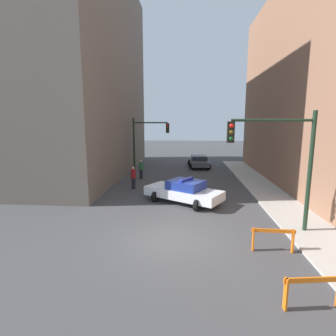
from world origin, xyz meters
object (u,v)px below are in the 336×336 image
Objects in this scene: traffic_light_far at (145,138)px; barrier_mid at (273,236)px; pedestrian_crossing at (133,177)px; barrier_front at (313,287)px; traffic_light_near at (283,153)px; police_car at (184,191)px; parked_car_near at (199,161)px; pedestrian_corner at (141,169)px.

barrier_mid is at bearing -64.29° from traffic_light_far.
pedestrian_crossing reaches higher than barrier_front.
traffic_light_near is 3.13× the size of pedestrian_crossing.
traffic_light_far is at bearing 111.88° from barrier_front.
parked_car_near is (1.43, 12.79, -0.05)m from police_car.
pedestrian_crossing is at bearing -121.85° from parked_car_near.
traffic_light_near is at bearing -84.28° from parked_car_near.
traffic_light_far is at bearing -108.52° from pedestrian_corner.
police_car is (-4.24, 4.00, -2.81)m from traffic_light_near.
parked_car_near is 2.77× the size of barrier_front.
barrier_mid is at bearing 3.21° from pedestrian_crossing.
pedestrian_corner reaches higher than parked_car_near.
pedestrian_crossing is 14.08m from barrier_front.
police_car is at bearing 111.20° from barrier_front.
barrier_mid is at bearing 90.83° from barrier_front.
traffic_light_near reaches higher than traffic_light_far.
barrier_front is at bearing 96.30° from pedestrian_corner.
traffic_light_far is (-8.03, 13.13, -0.13)m from traffic_light_near.
pedestrian_crossing is 3.41m from pedestrian_corner.
traffic_light_far is 19.71m from barrier_front.
pedestrian_crossing is at bearing -89.53° from traffic_light_far.
police_car is at bearing 136.69° from traffic_light_near.
police_car is 3.13× the size of barrier_front.
pedestrian_corner is 1.04× the size of barrier_mid.
pedestrian_crossing is (0.05, -6.03, -2.54)m from traffic_light_far.
traffic_light_far is at bearing 115.71° from barrier_mid.
traffic_light_near is 5.82m from barrier_front.
traffic_light_near reaches higher than barrier_mid.
pedestrian_corner is 1.04× the size of barrier_front.
police_car is at bearing 14.96° from pedestrian_crossing.
traffic_light_near is 11.01m from pedestrian_crossing.
pedestrian_crossing reaches higher than police_car.
pedestrian_corner is at bearing -89.71° from traffic_light_far.
police_car is 3.11× the size of barrier_mid.
traffic_light_far is 3.65m from pedestrian_corner.
police_car is 4.85m from pedestrian_crossing.
parked_car_near is at bearing -148.43° from pedestrian_corner.
pedestrian_corner is 14.34m from barrier_mid.
traffic_light_near is 3.27× the size of barrier_front.
parked_car_near is 2.75× the size of barrier_mid.
traffic_light_near is at bearing -102.17° from police_car.
barrier_front and barrier_mid have the same top height.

